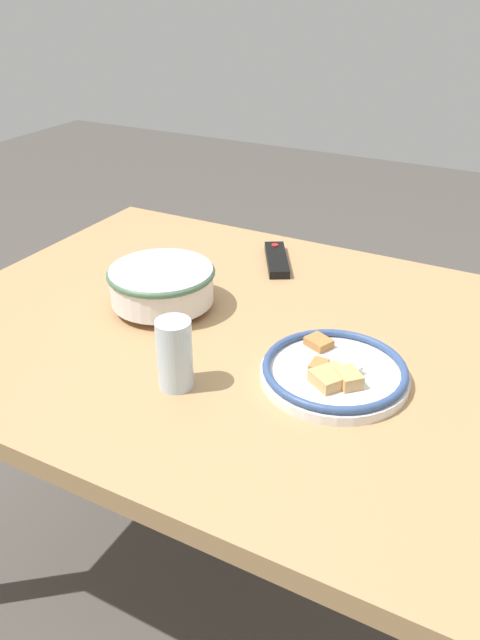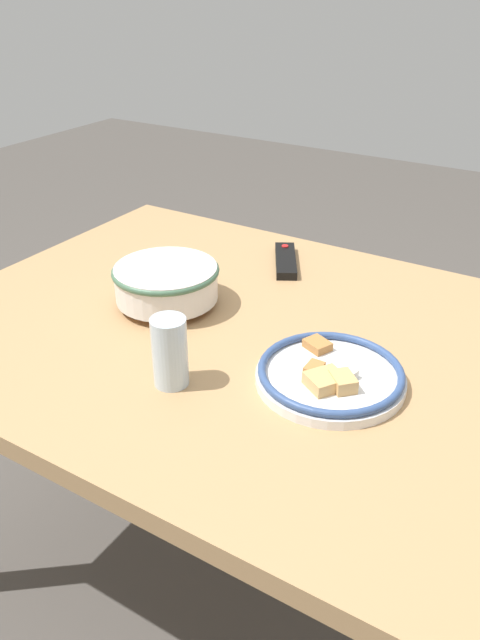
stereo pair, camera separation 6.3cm
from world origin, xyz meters
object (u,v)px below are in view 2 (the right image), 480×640
at_px(food_plate, 330,375).
at_px(drinking_glass, 168,351).
at_px(noodle_bowl, 166,283).
at_px(tv_remote, 286,261).

bearing_deg(food_plate, drinking_glass, -149.27).
bearing_deg(noodle_bowl, food_plate, -11.17).
relative_size(noodle_bowl, drinking_glass, 1.77).
distance_m(noodle_bowl, tv_remote, 0.35).
height_order(noodle_bowl, tv_remote, noodle_bowl).
xyz_separation_m(noodle_bowl, food_plate, (0.42, -0.08, -0.04)).
bearing_deg(drinking_glass, tv_remote, 96.17).
xyz_separation_m(food_plate, tv_remote, (-0.30, 0.40, -0.01)).
xyz_separation_m(noodle_bowl, drinking_glass, (0.18, -0.23, 0.01)).
height_order(noodle_bowl, food_plate, noodle_bowl).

